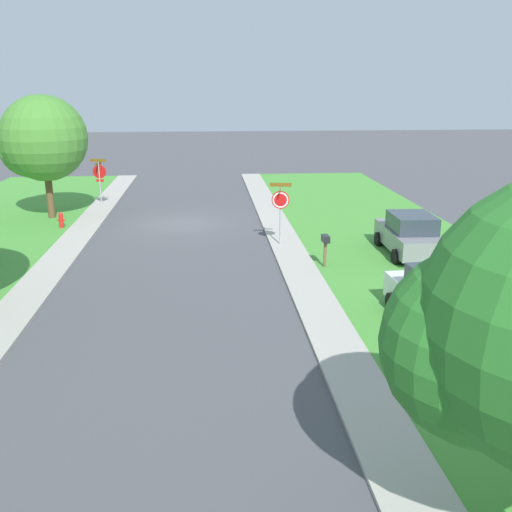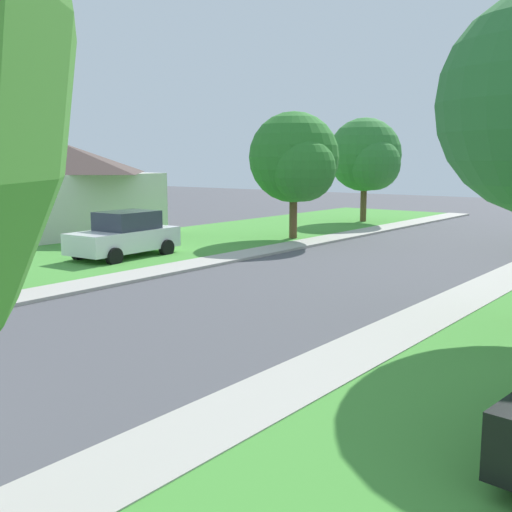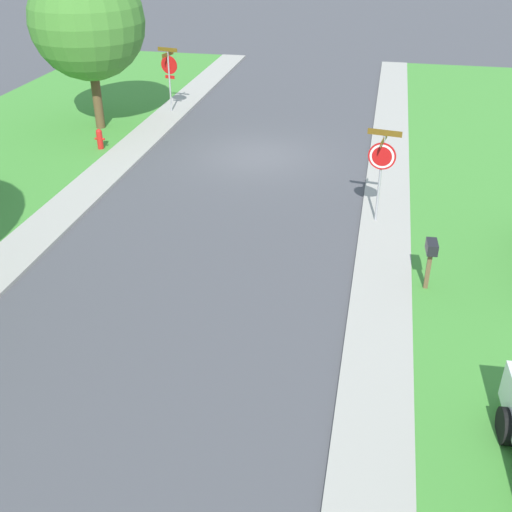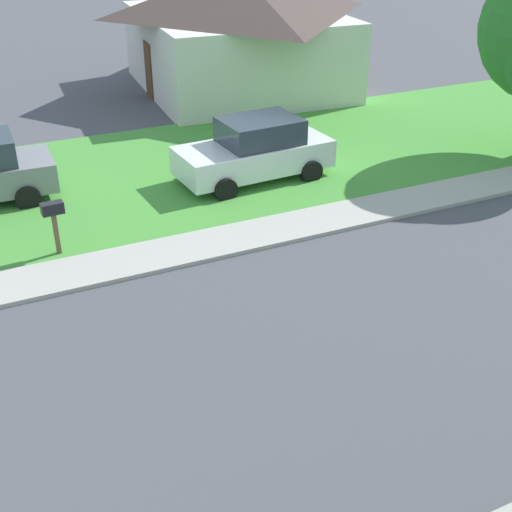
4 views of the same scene
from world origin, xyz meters
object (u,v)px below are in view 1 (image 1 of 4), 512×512
(stop_sign_near_corner, at_px, (99,175))
(stop_sign_far_corner, at_px, (280,204))
(mailbox, at_px, (325,243))
(car_white_far_down_street, at_px, (442,300))
(fire_hydrant, at_px, (61,220))
(car_grey_behind_trees, at_px, (410,235))
(tree_corner_large, at_px, (40,141))

(stop_sign_near_corner, distance_m, stop_sign_far_corner, 12.85)
(mailbox, bearing_deg, car_white_far_down_street, 110.13)
(car_white_far_down_street, relative_size, fire_hydrant, 5.29)
(stop_sign_far_corner, bearing_deg, fire_hydrant, -21.42)
(stop_sign_near_corner, bearing_deg, stop_sign_far_corner, 135.26)
(stop_sign_near_corner, xyz_separation_m, car_grey_behind_trees, (-14.22, 10.90, -1.00))
(stop_sign_near_corner, distance_m, fire_hydrant, 5.36)
(stop_sign_far_corner, bearing_deg, car_white_far_down_street, 110.62)
(tree_corner_large, height_order, mailbox, tree_corner_large)
(tree_corner_large, bearing_deg, car_grey_behind_trees, 153.33)
(car_white_far_down_street, height_order, fire_hydrant, car_white_far_down_street)
(car_white_far_down_street, distance_m, car_grey_behind_trees, 7.53)
(stop_sign_near_corner, xyz_separation_m, tree_corner_large, (2.35, 2.58, 2.14))
(fire_hydrant, xyz_separation_m, mailbox, (-11.50, 7.31, 0.57))
(stop_sign_near_corner, height_order, fire_hydrant, stop_sign_near_corner)
(car_white_far_down_street, bearing_deg, fire_hydrant, -44.02)
(stop_sign_near_corner, bearing_deg, car_white_far_down_street, 124.60)
(stop_sign_far_corner, height_order, mailbox, stop_sign_far_corner)
(stop_sign_far_corner, xyz_separation_m, car_grey_behind_trees, (-5.09, 1.86, -1.01))
(car_white_far_down_street, relative_size, car_grey_behind_trees, 1.01)
(stop_sign_near_corner, relative_size, car_grey_behind_trees, 0.64)
(car_grey_behind_trees, relative_size, tree_corner_large, 0.69)
(tree_corner_large, xyz_separation_m, fire_hydrant, (-1.28, 2.47, -3.57))
(car_white_far_down_street, xyz_separation_m, car_grey_behind_trees, (-1.63, -7.35, 0.00))
(stop_sign_far_corner, distance_m, car_white_far_down_street, 9.88)
(stop_sign_near_corner, relative_size, mailbox, 2.11)
(stop_sign_near_corner, distance_m, car_grey_behind_trees, 17.95)
(car_grey_behind_trees, distance_m, mailbox, 4.06)
(car_white_far_down_street, bearing_deg, stop_sign_far_corner, -69.38)
(tree_corner_large, bearing_deg, fire_hydrant, 117.35)
(stop_sign_near_corner, height_order, car_grey_behind_trees, stop_sign_near_corner)
(tree_corner_large, distance_m, mailbox, 16.37)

